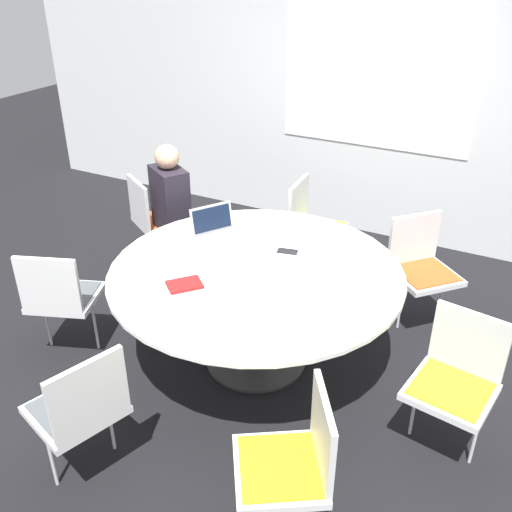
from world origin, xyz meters
TOP-DOWN VIEW (x-y plane):
  - ground_plane at (0.00, 0.00)m, footprint 16.00×16.00m
  - wall_back at (0.00, 2.39)m, footprint 8.00×0.07m
  - conference_table at (0.00, 0.00)m, footprint 1.91×1.91m
  - chair_0 at (-1.43, 0.80)m, footprint 0.59×0.59m
  - chair_1 at (-1.23, -0.54)m, footprint 0.56×0.55m
  - chair_2 at (-0.35, -1.29)m, footprint 0.54×0.55m
  - chair_3 at (0.77, -1.10)m, footprint 0.59×0.60m
  - chair_4 at (1.33, -0.15)m, footprint 0.50×0.49m
  - chair_5 at (0.86, 1.03)m, footprint 0.61×0.61m
  - chair_6 at (-0.16, 1.33)m, footprint 0.45×0.47m
  - person_0 at (-1.18, 0.74)m, footprint 0.42×0.38m
  - laptop at (-0.48, 0.30)m, footprint 0.38×0.40m
  - spiral_notebook at (-0.30, -0.38)m, footprint 0.25×0.26m
  - coffee_cup at (0.39, -0.12)m, footprint 0.08×0.08m
  - cell_phone at (0.08, 0.32)m, footprint 0.15×0.10m

SIDE VIEW (x-z plane):
  - ground_plane at x=0.00m, z-range 0.00..0.00m
  - chair_0 at x=-1.43m, z-range 0.08..0.92m
  - chair_1 at x=-1.23m, z-range 0.08..0.92m
  - chair_2 at x=-0.35m, z-range 0.08..0.92m
  - chair_3 at x=0.77m, z-range 0.08..0.92m
  - chair_4 at x=1.33m, z-range 0.08..0.92m
  - chair_5 at x=0.86m, z-range 0.08..0.92m
  - chair_6 at x=-0.16m, z-range 0.08..0.92m
  - conference_table at x=0.00m, z-range 0.26..1.00m
  - person_0 at x=-1.18m, z-range 0.10..1.29m
  - cell_phone at x=0.08m, z-range 0.74..0.75m
  - spiral_notebook at x=-0.30m, z-range 0.74..0.76m
  - coffee_cup at x=0.39m, z-range 0.74..0.83m
  - laptop at x=-0.48m, z-range 0.69..0.90m
  - wall_back at x=0.00m, z-range 0.00..2.70m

